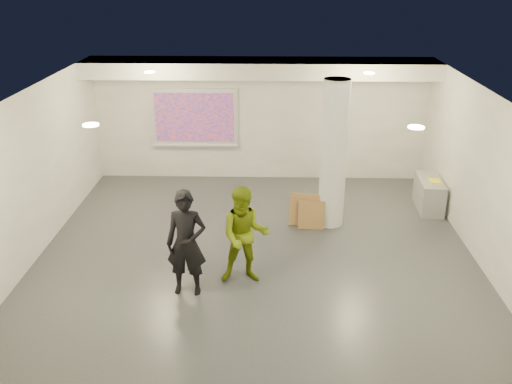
{
  "coord_description": "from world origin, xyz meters",
  "views": [
    {
      "loc": [
        0.25,
        -8.96,
        5.04
      ],
      "look_at": [
        0.0,
        0.4,
        1.25
      ],
      "focal_mm": 40.0,
      "sensor_mm": 36.0,
      "label": 1
    }
  ],
  "objects_px": {
    "column": "(334,155)",
    "projection_screen": "(194,118)",
    "woman": "(186,243)",
    "man": "(245,235)",
    "credenza": "(429,194)"
  },
  "relations": [
    {
      "from": "column",
      "to": "projection_screen",
      "type": "distance_m",
      "value": 4.08
    },
    {
      "from": "column",
      "to": "woman",
      "type": "height_order",
      "value": "column"
    },
    {
      "from": "column",
      "to": "man",
      "type": "bearing_deg",
      "value": -125.71
    },
    {
      "from": "credenza",
      "to": "woman",
      "type": "relative_size",
      "value": 0.66
    },
    {
      "from": "column",
      "to": "credenza",
      "type": "relative_size",
      "value": 2.58
    },
    {
      "from": "column",
      "to": "credenza",
      "type": "height_order",
      "value": "column"
    },
    {
      "from": "column",
      "to": "woman",
      "type": "bearing_deg",
      "value": -133.59
    },
    {
      "from": "credenza",
      "to": "woman",
      "type": "xyz_separation_m",
      "value": [
        -4.79,
        -3.54,
        0.55
      ]
    },
    {
      "from": "woman",
      "to": "man",
      "type": "relative_size",
      "value": 1.05
    },
    {
      "from": "man",
      "to": "credenza",
      "type": "bearing_deg",
      "value": 35.52
    },
    {
      "from": "column",
      "to": "woman",
      "type": "relative_size",
      "value": 1.69
    },
    {
      "from": "credenza",
      "to": "man",
      "type": "height_order",
      "value": "man"
    },
    {
      "from": "woman",
      "to": "column",
      "type": "bearing_deg",
      "value": 49.12
    },
    {
      "from": "column",
      "to": "man",
      "type": "xyz_separation_m",
      "value": [
        -1.66,
        -2.31,
        -0.66
      ]
    },
    {
      "from": "column",
      "to": "projection_screen",
      "type": "bearing_deg",
      "value": 139.44
    }
  ]
}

